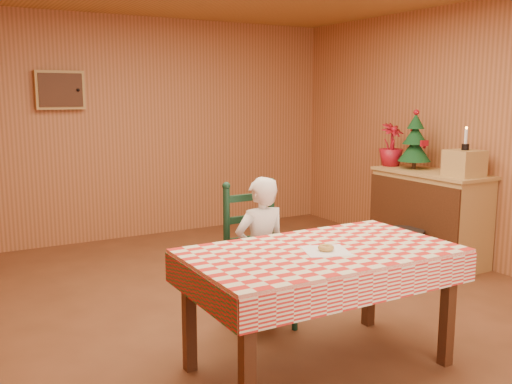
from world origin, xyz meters
TOP-DOWN VIEW (x-y plane):
  - ground at (0.00, 0.00)m, footprint 6.00×6.00m
  - cabin_walls at (-0.00, 0.53)m, footprint 5.10×6.05m
  - dining_table at (-0.16, -0.88)m, footprint 1.66×0.96m
  - ladder_chair at (-0.16, -0.09)m, footprint 0.44×0.40m
  - seated_child at (-0.16, -0.15)m, footprint 0.41×0.27m
  - napkin at (-0.16, -0.93)m, footprint 0.33×0.33m
  - donut at (-0.16, -0.93)m, footprint 0.13×0.13m
  - shelf_unit at (2.22, 0.50)m, footprint 0.54×1.24m
  - crate at (2.23, 0.10)m, footprint 0.31×0.31m
  - christmas_tree at (2.23, 0.75)m, footprint 0.34×0.34m
  - flower_arrangement at (2.18, 1.05)m, footprint 0.26×0.26m
  - candle_set at (2.23, 0.10)m, footprint 0.07×0.07m
  - storage_bin at (1.80, 0.41)m, footprint 0.51×0.51m

SIDE VIEW (x-z plane):
  - ground at x=0.00m, z-range 0.00..0.00m
  - storage_bin at x=1.80m, z-range 0.00..0.39m
  - shelf_unit at x=2.22m, z-range 0.00..0.93m
  - ladder_chair at x=-0.16m, z-range -0.04..1.04m
  - seated_child at x=-0.16m, z-range 0.00..1.12m
  - dining_table at x=-0.16m, z-range 0.30..1.07m
  - napkin at x=-0.16m, z-range 0.77..0.77m
  - donut at x=-0.16m, z-range 0.77..0.81m
  - crate at x=2.23m, z-range 0.93..1.18m
  - flower_arrangement at x=2.18m, z-range 0.93..1.40m
  - christmas_tree at x=2.23m, z-range 0.90..1.52m
  - candle_set at x=2.23m, z-range 1.13..1.36m
  - cabin_walls at x=0.00m, z-range 0.50..3.15m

